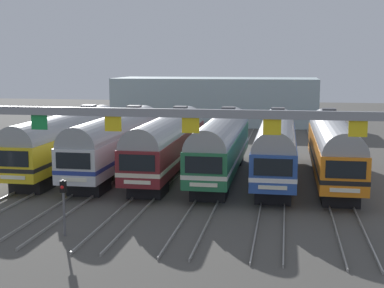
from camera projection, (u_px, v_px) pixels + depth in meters
The scene contains 11 objects.
ground_plane at pixel (195, 177), 42.23m from camera, with size 160.00×160.00×0.00m, color #4C4944.
track_bed at pixel (221, 143), 58.78m from camera, with size 22.25×70.00×0.15m.
commuter_train_yellow at pixel (67, 139), 43.58m from camera, with size 2.88×18.06×5.05m.
commuter_train_silver at pixel (117, 140), 42.88m from camera, with size 2.88×18.06×5.05m.
commuter_train_maroon at pixel (168, 142), 42.17m from camera, with size 2.88×18.06×5.05m.
commuter_train_green at pixel (221, 143), 41.47m from camera, with size 2.88×18.06×5.05m.
commuter_train_blue at pixel (276, 145), 40.77m from camera, with size 2.88×18.06×5.05m.
commuter_train_orange at pixel (333, 146), 40.07m from camera, with size 2.88×18.06×5.05m.
catenary_gantry at pixel (151, 130), 28.27m from camera, with size 25.99×0.44×6.97m.
yard_signal_mast at pixel (63, 197), 27.58m from camera, with size 0.28×0.35×2.95m.
maintenance_building at pixel (216, 101), 77.45m from camera, with size 28.33×10.00×6.52m, color #9EB2B7.
Camera 1 is at (6.89, -40.78, 8.90)m, focal length 50.82 mm.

